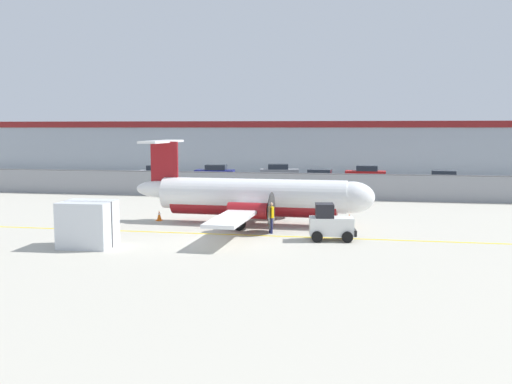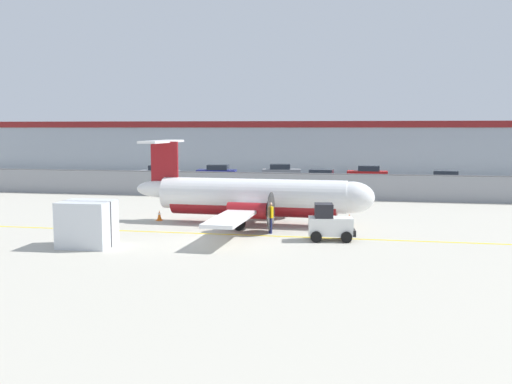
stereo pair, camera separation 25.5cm
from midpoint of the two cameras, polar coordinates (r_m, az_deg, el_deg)
ground_plane at (r=30.55m, az=-2.26°, el=-4.27°), size 140.00×140.00×0.01m
perimeter_fence at (r=45.97m, az=2.19°, el=0.75°), size 98.00×0.10×2.10m
parking_lot_strip at (r=57.42m, az=3.88°, el=0.82°), size 98.00×17.00×0.12m
background_building at (r=75.58m, az=5.57°, el=4.59°), size 91.00×8.10×6.50m
commuter_airplane at (r=33.56m, az=0.33°, el=-0.53°), size 14.44×16.05×4.92m
baggage_tug at (r=29.10m, az=7.61°, el=-3.16°), size 2.46×1.64×1.88m
ground_crew_worker at (r=30.75m, az=1.68°, el=-2.40°), size 0.44×0.54×1.70m
cargo_container at (r=28.47m, az=-16.29°, el=-3.08°), size 2.46×2.07×2.20m
traffic_cone_near_left at (r=35.56m, az=-9.44°, el=-2.32°), size 0.36×0.36×0.64m
traffic_cone_near_right at (r=34.16m, az=9.52°, el=-2.68°), size 0.36×0.36×0.64m
traffic_cone_far_left at (r=33.60m, az=-2.02°, el=-2.75°), size 0.36×0.36×0.64m
traffic_cone_far_right at (r=29.70m, az=6.47°, el=-4.01°), size 0.36×0.36×0.64m
parked_car_0 at (r=61.71m, az=-9.50°, el=1.91°), size 4.24×2.08×1.58m
parked_car_1 at (r=61.89m, az=-3.81°, el=2.00°), size 4.31×2.25×1.58m
parked_car_2 at (r=62.93m, az=2.65°, el=2.08°), size 4.38×2.40×1.58m
parked_car_3 at (r=55.25m, az=6.57°, el=1.44°), size 4.33×2.28×1.58m
parked_car_4 at (r=61.40m, az=11.23°, el=1.86°), size 4.25×2.10×1.58m
parked_car_5 at (r=56.10m, az=18.43°, el=1.22°), size 4.37×2.38×1.58m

